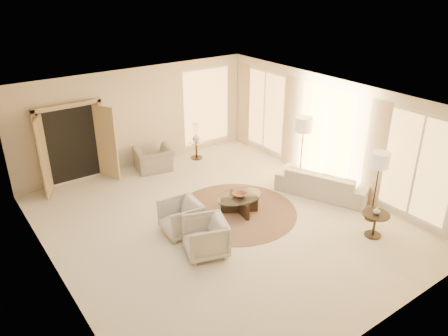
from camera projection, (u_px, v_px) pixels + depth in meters
room at (220, 166)px, 9.25m from camera, size 7.04×8.04×2.83m
windows_right at (327, 134)px, 11.17m from camera, size 0.10×6.40×2.40m
window_back_corner at (207, 106)px, 13.40m from camera, size 1.70×0.10×2.40m
curtains_right at (301, 127)px, 11.83m from camera, size 0.06×5.20×2.60m
french_doors at (74, 146)px, 11.20m from camera, size 1.95×0.66×2.16m
area_rug at (236, 212)px, 10.27m from camera, size 2.98×2.98×0.01m
sofa at (323, 182)px, 10.95m from camera, size 1.73×2.44×0.66m
armchair_left at (181, 216)px, 9.31m from camera, size 0.81×0.85×0.81m
armchair_right at (205, 235)px, 8.62m from camera, size 0.98×1.01×0.83m
accent_chair at (153, 156)px, 12.22m from camera, size 1.11×0.83×0.88m
coffee_table at (239, 202)px, 10.14m from camera, size 1.55×1.55×0.43m
end_table at (375, 221)px, 9.21m from camera, size 0.57×0.57×0.54m
side_table at (196, 148)px, 13.02m from camera, size 0.47×0.47×0.55m
floor_lamp_near at (304, 128)px, 11.04m from camera, size 0.44×0.44×1.82m
floor_lamp_far at (380, 163)px, 9.40m from camera, size 0.40×0.40×1.64m
bowl at (239, 195)px, 10.06m from camera, size 0.35×0.35×0.08m
end_vase at (377, 211)px, 9.11m from camera, size 0.19×0.19×0.16m
side_vase at (196, 138)px, 12.88m from camera, size 0.23×0.23×0.23m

